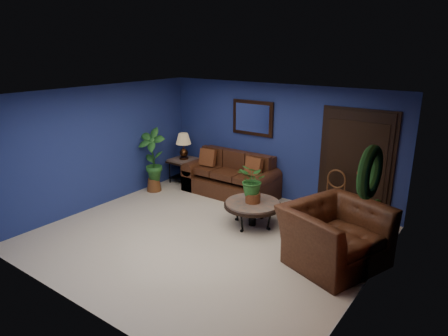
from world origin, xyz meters
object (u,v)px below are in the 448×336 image
Objects in this scene: side_chair at (333,192)px; armchair at (335,235)px; table_lamp at (184,143)px; end_table at (184,164)px; coffee_table at (253,205)px; sofa at (232,180)px.

side_chair reaches higher than armchair.
table_lamp is at bearing 90.75° from armchair.
end_table is 0.67× the size of side_chair.
table_lamp is (-2.70, 1.13, 0.59)m from coffee_table.
sofa is 1.73m from coffee_table.
end_table is at bearing -178.75° from sofa.
armchair is at bearing -13.44° from coffee_table.
side_chair is at bearing 42.21° from armchair.
end_table is 4.71m from armchair.
armchair is at bearing -65.62° from side_chair.
armchair is at bearing -19.22° from table_lamp.
armchair is (4.45, -1.55, -0.52)m from table_lamp.
side_chair is (3.79, 0.07, 0.09)m from end_table.
sofa is 3.33× the size of end_table.
side_chair is at bearing 1.08° from table_lamp.
armchair is (4.45, -1.55, 0.02)m from end_table.
table_lamp is at bearing 153.43° from end_table.
side_chair is (1.08, 1.21, 0.14)m from coffee_table.
end_table is at bearing -26.57° from table_lamp.
armchair is at bearing -27.61° from sofa.
sofa reaches higher than end_table.
coffee_table is at bearing -129.78° from side_chair.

